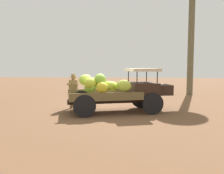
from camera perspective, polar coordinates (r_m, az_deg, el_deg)
ground_plane at (r=10.36m, az=-1.64°, el=-5.91°), size 60.00×60.00×0.00m
truck at (r=10.01m, az=2.75°, el=-0.84°), size 4.66×2.83×1.88m
farmer at (r=11.01m, az=-9.41°, el=-0.43°), size 0.53×0.47×1.63m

